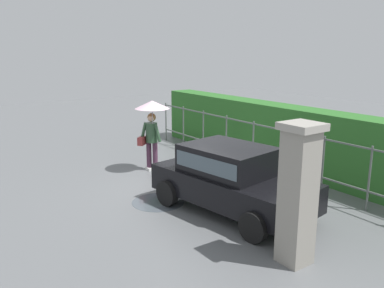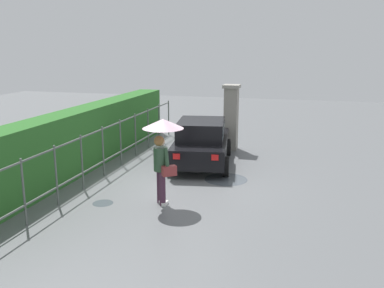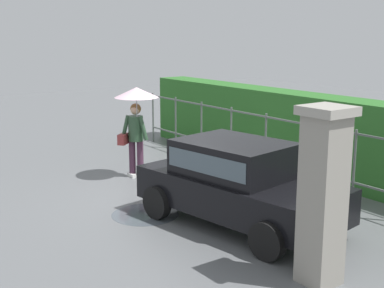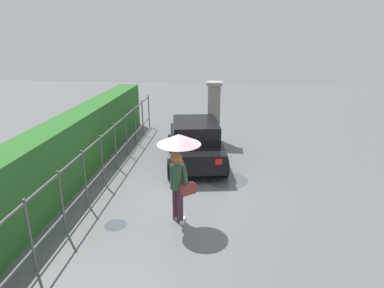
% 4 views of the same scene
% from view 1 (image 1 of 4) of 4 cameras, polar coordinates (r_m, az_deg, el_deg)
% --- Properties ---
extents(ground_plane, '(40.00, 40.00, 0.00)m').
position_cam_1_polar(ground_plane, '(10.49, -0.09, -6.41)').
color(ground_plane, slate).
extents(car, '(3.92, 2.31, 1.48)m').
position_cam_1_polar(car, '(8.93, 5.51, -4.60)').
color(car, black).
rests_on(car, ground).
extents(pedestrian, '(1.00, 1.00, 2.11)m').
position_cam_1_polar(pedestrian, '(11.71, -5.78, 3.66)').
color(pedestrian, '#47283D').
rests_on(pedestrian, ground).
extents(gate_pillar, '(0.60, 0.60, 2.42)m').
position_cam_1_polar(gate_pillar, '(6.85, 14.86, -6.80)').
color(gate_pillar, gray).
rests_on(gate_pillar, ground).
extents(fence_section, '(11.22, 0.05, 1.50)m').
position_cam_1_polar(fence_section, '(11.53, 10.80, -0.53)').
color(fence_section, '#59605B').
rests_on(fence_section, ground).
extents(hedge_row, '(12.17, 0.90, 1.90)m').
position_cam_1_polar(hedge_row, '(12.24, 14.20, 0.70)').
color(hedge_row, '#2D6B28').
rests_on(hedge_row, ground).
extents(puddle_near, '(1.26, 1.26, 0.00)m').
position_cam_1_polar(puddle_near, '(9.66, -4.85, -8.22)').
color(puddle_near, '#4C545B').
rests_on(puddle_near, ground).
extents(puddle_far, '(0.51, 0.51, 0.00)m').
position_cam_1_polar(puddle_far, '(13.14, -0.98, -2.29)').
color(puddle_far, '#4C545B').
rests_on(puddle_far, ground).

